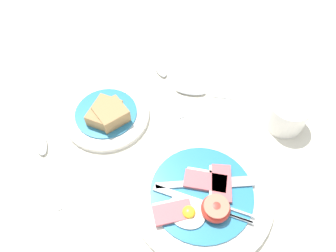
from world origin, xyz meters
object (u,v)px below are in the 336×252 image
object	(u,v)px
teaspoon_by_saucer	(202,92)
teaspoon_stray	(43,152)
breakfast_plate	(202,195)
bread_plate	(107,114)
sugar_cup	(287,114)
teaspoon_near_cup	(163,75)

from	to	relation	value
teaspoon_by_saucer	teaspoon_stray	distance (m)	0.37
breakfast_plate	bread_plate	xyz separation A→B (m)	(-0.26, 0.04, 0.00)
breakfast_plate	bread_plate	distance (m)	0.27
sugar_cup	teaspoon_stray	bearing A→B (deg)	-137.40
teaspoon_by_saucer	teaspoon_near_cup	distance (m)	0.10
bread_plate	sugar_cup	size ratio (longest dim) A/B	2.24
teaspoon_by_saucer	bread_plate	bearing A→B (deg)	28.52
bread_plate	teaspoon_near_cup	world-z (taller)	bread_plate
sugar_cup	teaspoon_near_cup	bearing A→B (deg)	-174.00
sugar_cup	teaspoon_by_saucer	xyz separation A→B (m)	(-0.19, -0.03, -0.03)
breakfast_plate	sugar_cup	size ratio (longest dim) A/B	3.21
teaspoon_stray	bread_plate	bearing A→B (deg)	-79.12
bread_plate	teaspoon_stray	xyz separation A→B (m)	(-0.05, -0.14, -0.01)
breakfast_plate	teaspoon_near_cup	world-z (taller)	breakfast_plate
sugar_cup	teaspoon_stray	size ratio (longest dim) A/B	0.47
bread_plate	teaspoon_by_saucer	xyz separation A→B (m)	(0.13, 0.18, -0.01)
teaspoon_by_saucer	sugar_cup	bearing A→B (deg)	163.92
sugar_cup	teaspoon_near_cup	xyz separation A→B (m)	(-0.29, -0.03, -0.03)
breakfast_plate	teaspoon_near_cup	bearing A→B (deg)	137.42
breakfast_plate	teaspoon_stray	size ratio (longest dim) A/B	1.51
sugar_cup	teaspoon_near_cup	world-z (taller)	sugar_cup
sugar_cup	bread_plate	bearing A→B (deg)	-147.98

